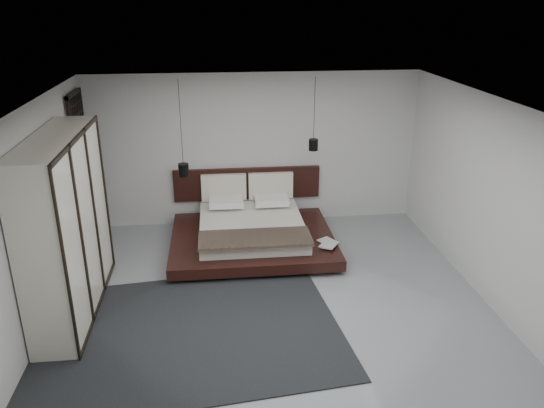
{
  "coord_description": "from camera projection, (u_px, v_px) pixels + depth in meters",
  "views": [
    {
      "loc": [
        -0.72,
        -6.39,
        4.02
      ],
      "look_at": [
        0.12,
        1.2,
        1.03
      ],
      "focal_mm": 35.0,
      "sensor_mm": 36.0,
      "label": 1
    }
  ],
  "objects": [
    {
      "name": "wall_front",
      "position": [
        315.0,
        354.0,
        4.17
      ],
      "size": [
        6.0,
        0.0,
        6.0
      ],
      "primitive_type": "plane",
      "rotation": [
        -1.57,
        0.0,
        0.0
      ],
      "color": "silver",
      "rests_on": "floor"
    },
    {
      "name": "book_upper",
      "position": [
        322.0,
        243.0,
        8.59
      ],
      "size": [
        0.38,
        0.4,
        0.02
      ],
      "primitive_type": "imported",
      "rotation": [
        0.0,
        0.0,
        -0.6
      ],
      "color": "#99724C",
      "rests_on": "book_lower"
    },
    {
      "name": "floor",
      "position": [
        273.0,
        303.0,
        7.46
      ],
      "size": [
        6.0,
        6.0,
        0.0
      ],
      "primitive_type": "plane",
      "color": "gray",
      "rests_on": "ground"
    },
    {
      "name": "wardrobe",
      "position": [
        66.0,
        227.0,
        6.92
      ],
      "size": [
        0.58,
        2.48,
        2.43
      ],
      "color": "beige",
      "rests_on": "floor"
    },
    {
      "name": "pendant_left",
      "position": [
        184.0,
        169.0,
        9.02
      ],
      "size": [
        0.18,
        0.18,
        1.64
      ],
      "color": "black",
      "rests_on": "ceiling"
    },
    {
      "name": "rug",
      "position": [
        185.0,
        332.0,
        6.8
      ],
      "size": [
        4.23,
        3.23,
        0.02
      ],
      "primitive_type": "cube",
      "rotation": [
        0.0,
        0.0,
        0.11
      ],
      "color": "black",
      "rests_on": "floor"
    },
    {
      "name": "pendant_right",
      "position": [
        313.0,
        144.0,
        9.11
      ],
      "size": [
        0.16,
        0.16,
        1.25
      ],
      "color": "black",
      "rests_on": "ceiling"
    },
    {
      "name": "wall_back",
      "position": [
        254.0,
        150.0,
        9.72
      ],
      "size": [
        6.0,
        0.0,
        6.0
      ],
      "primitive_type": "plane",
      "rotation": [
        1.57,
        0.0,
        0.0
      ],
      "color": "silver",
      "rests_on": "floor"
    },
    {
      "name": "lattice_screen",
      "position": [
        83.0,
        169.0,
        8.95
      ],
      "size": [
        0.05,
        0.9,
        2.6
      ],
      "primitive_type": "cube",
      "color": "black",
      "rests_on": "floor"
    },
    {
      "name": "wall_left",
      "position": [
        35.0,
        221.0,
        6.64
      ],
      "size": [
        0.0,
        6.0,
        6.0
      ],
      "primitive_type": "plane",
      "rotation": [
        1.57,
        0.0,
        1.57
      ],
      "color": "silver",
      "rests_on": "floor"
    },
    {
      "name": "wall_right",
      "position": [
        490.0,
        202.0,
        7.25
      ],
      "size": [
        0.0,
        6.0,
        6.0
      ],
      "primitive_type": "plane",
      "rotation": [
        1.57,
        0.0,
        -1.57
      ],
      "color": "silver",
      "rests_on": "floor"
    },
    {
      "name": "book_lower",
      "position": [
        323.0,
        244.0,
        8.63
      ],
      "size": [
        0.36,
        0.39,
        0.03
      ],
      "primitive_type": "imported",
      "rotation": [
        0.0,
        0.0,
        0.56
      ],
      "color": "#99724C",
      "rests_on": "bed"
    },
    {
      "name": "bed",
      "position": [
        252.0,
        230.0,
        9.1
      ],
      "size": [
        2.72,
        2.37,
        1.07
      ],
      "color": "black",
      "rests_on": "floor"
    },
    {
      "name": "ceiling",
      "position": [
        273.0,
        104.0,
        6.43
      ],
      "size": [
        6.0,
        6.0,
        0.0
      ],
      "primitive_type": "plane",
      "rotation": [
        3.14,
        0.0,
        0.0
      ],
      "color": "white",
      "rests_on": "wall_back"
    }
  ]
}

